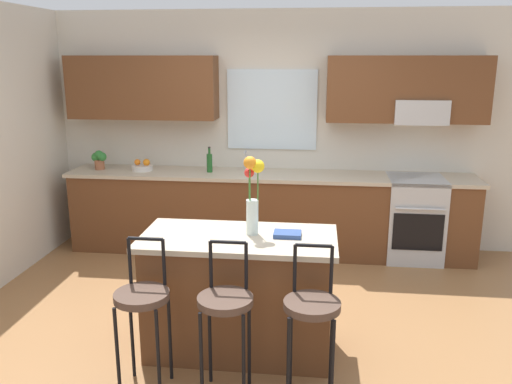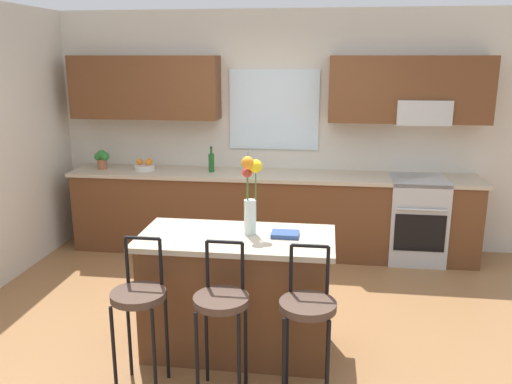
% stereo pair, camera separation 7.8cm
% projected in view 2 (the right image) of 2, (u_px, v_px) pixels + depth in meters
% --- Properties ---
extents(ground_plane, '(14.00, 14.00, 0.00)m').
position_uv_depth(ground_plane, '(249.00, 321.00, 4.50)').
color(ground_plane, olive).
extents(back_wall_assembly, '(5.60, 0.50, 2.70)m').
position_uv_depth(back_wall_assembly, '(277.00, 118.00, 6.03)').
color(back_wall_assembly, beige).
rests_on(back_wall_assembly, ground).
extents(counter_run, '(4.56, 0.64, 0.92)m').
position_uv_depth(counter_run, '(270.00, 213.00, 6.02)').
color(counter_run, brown).
rests_on(counter_run, ground).
extents(sink_faucet, '(0.02, 0.13, 0.23)m').
position_uv_depth(sink_faucet, '(248.00, 158.00, 6.04)').
color(sink_faucet, '#B7BABC').
rests_on(sink_faucet, counter_run).
extents(oven_range, '(0.60, 0.64, 0.92)m').
position_uv_depth(oven_range, '(416.00, 219.00, 5.79)').
color(oven_range, '#B7BABC').
rests_on(oven_range, ground).
extents(kitchen_island, '(1.43, 0.71, 0.92)m').
position_uv_depth(kitchen_island, '(237.00, 293.00, 3.97)').
color(kitchen_island, brown).
rests_on(kitchen_island, ground).
extents(bar_stool_near, '(0.36, 0.36, 1.04)m').
position_uv_depth(bar_stool_near, '(139.00, 302.00, 3.46)').
color(bar_stool_near, black).
rests_on(bar_stool_near, ground).
extents(bar_stool_middle, '(0.36, 0.36, 1.04)m').
position_uv_depth(bar_stool_middle, '(222.00, 307.00, 3.38)').
color(bar_stool_middle, black).
rests_on(bar_stool_middle, ground).
extents(bar_stool_far, '(0.36, 0.36, 1.04)m').
position_uv_depth(bar_stool_far, '(308.00, 312.00, 3.31)').
color(bar_stool_far, black).
rests_on(bar_stool_far, ground).
extents(flower_vase, '(0.15, 0.13, 0.59)m').
position_uv_depth(flower_vase, '(251.00, 192.00, 3.82)').
color(flower_vase, silver).
rests_on(flower_vase, kitchen_island).
extents(cookbook, '(0.20, 0.15, 0.03)m').
position_uv_depth(cookbook, '(285.00, 234.00, 3.84)').
color(cookbook, navy).
rests_on(cookbook, kitchen_island).
extents(fruit_bowl_oranges, '(0.24, 0.24, 0.13)m').
position_uv_depth(fruit_bowl_oranges, '(145.00, 166.00, 6.08)').
color(fruit_bowl_oranges, silver).
rests_on(fruit_bowl_oranges, counter_run).
extents(bottle_olive_oil, '(0.06, 0.06, 0.29)m').
position_uv_depth(bottle_olive_oil, '(211.00, 162.00, 5.96)').
color(bottle_olive_oil, '#1E5923').
rests_on(bottle_olive_oil, counter_run).
extents(potted_plant_small, '(0.19, 0.13, 0.22)m').
position_uv_depth(potted_plant_small, '(102.00, 158.00, 6.13)').
color(potted_plant_small, '#9E5B3D').
rests_on(potted_plant_small, counter_run).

